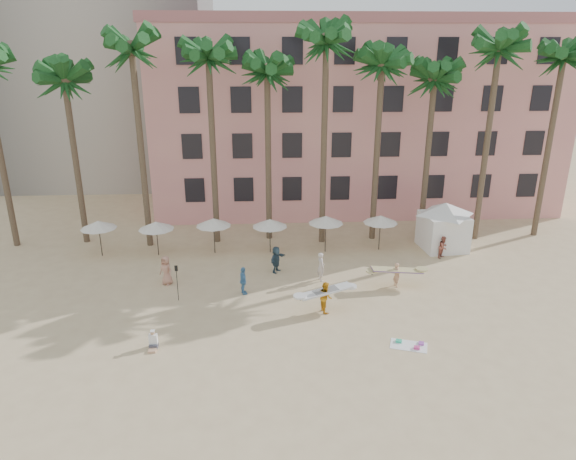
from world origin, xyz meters
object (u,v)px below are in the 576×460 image
at_px(cabana, 444,222).
at_px(carrier_white, 325,296).
at_px(pink_hotel, 352,116).
at_px(carrier_yellow, 397,273).

distance_m(cabana, carrier_white, 13.44).
height_order(pink_hotel, carrier_yellow, pink_hotel).
bearing_deg(carrier_yellow, carrier_white, -148.68).
bearing_deg(carrier_yellow, cabana, 51.02).
bearing_deg(pink_hotel, carrier_white, -102.80).
xyz_separation_m(pink_hotel, carrier_white, (-5.12, -22.52, -7.04)).
relative_size(cabana, carrier_white, 1.54).
relative_size(pink_hotel, carrier_white, 10.95).
xyz_separation_m(cabana, carrier_white, (-9.82, -9.12, -1.11)).
xyz_separation_m(cabana, carrier_yellow, (-5.01, -6.20, -1.15)).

